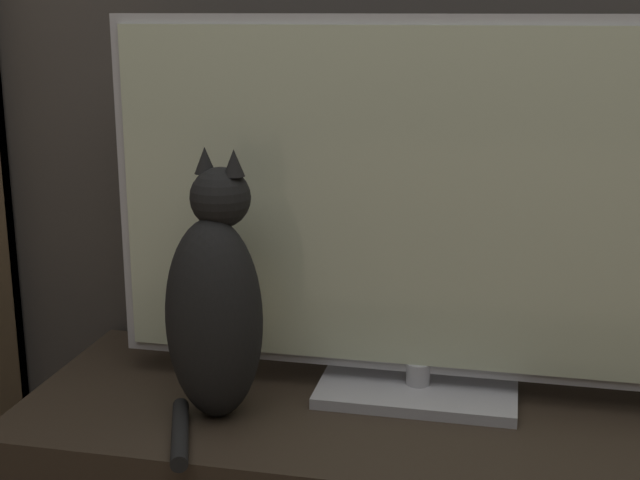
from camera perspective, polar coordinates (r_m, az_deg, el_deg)
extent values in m
cube|color=#B7B7BC|center=(1.67, 6.27, -9.44)|extent=(0.36, 0.22, 0.02)
cylinder|color=#B7B7BC|center=(1.66, 6.30, -8.47)|extent=(0.04, 0.04, 0.04)
cube|color=#B7B7BC|center=(1.57, 6.66, 2.49)|extent=(1.13, 0.02, 0.64)
cube|color=beige|center=(1.55, 6.60, 2.38)|extent=(1.10, 0.01, 0.60)
ellipsoid|color=black|center=(1.52, -6.79, -5.05)|extent=(0.20, 0.19, 0.35)
ellipsoid|color=olive|center=(1.57, -5.67, -5.06)|extent=(0.10, 0.07, 0.19)
sphere|color=black|center=(1.49, -6.40, 2.71)|extent=(0.12, 0.12, 0.10)
cone|color=black|center=(1.50, -7.38, 5.09)|extent=(0.04, 0.04, 0.05)
cone|color=black|center=(1.47, -5.54, 4.95)|extent=(0.04, 0.04, 0.05)
cylinder|color=black|center=(1.50, -8.95, -12.11)|extent=(0.10, 0.21, 0.03)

